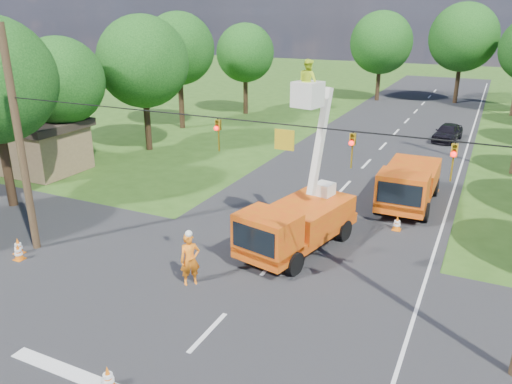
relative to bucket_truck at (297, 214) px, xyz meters
The scene contains 23 objects.
ground 13.60m from the bucket_truck, 91.63° to the left, with size 140.00×140.00×0.00m, color #2D4E17.
road_main 13.60m from the bucket_truck, 91.63° to the left, with size 12.00×100.00×0.06m, color black.
road_cross 4.80m from the bucket_truck, 94.87° to the right, with size 56.00×10.00×0.07m, color black.
edge_line 14.56m from the bucket_truck, 68.87° to the left, with size 0.12×90.00×0.02m, color silver.
bucket_truck is the anchor object (origin of this frame).
second_truck 7.81m from the bucket_truck, 65.37° to the left, with size 2.55×6.25×2.33m.
ground_worker 4.91m from the bucket_truck, 120.20° to the right, with size 0.73×0.48×1.99m, color orange.
distant_car 22.67m from the bucket_truck, 80.73° to the left, with size 1.59×3.96×1.35m, color black.
traffic_cone_0 9.89m from the bucket_truck, 98.72° to the right, with size 0.38×0.38×0.71m.
traffic_cone_2 2.42m from the bucket_truck, 87.55° to the left, with size 0.38×0.38×0.71m.
traffic_cone_3 5.26m from the bucket_truck, 48.57° to the left, with size 0.38×0.38×0.71m.
traffic_cone_4 11.21m from the bucket_truck, 149.89° to the right, with size 0.38×0.38×0.71m.
traffic_cone_5 11.42m from the bucket_truck, 152.62° to the right, with size 0.38×0.38×0.71m.
traffic_cone_6 11.07m from the bucket_truck, 67.02° to the left, with size 0.38×0.38×0.71m.
pole_left 11.23m from the bucket_truck, 155.52° to the right, with size 0.30×0.30×9.00m.
signal_span 6.47m from the bucket_truck, 67.77° to the right, with size 18.00×0.29×1.07m.
shed 18.71m from the bucket_truck, 169.22° to the left, with size 5.50×4.50×3.15m.
tree_left_c 17.88m from the bucket_truck, 165.08° to the left, with size 5.20×5.20×8.06m.
tree_left_d 19.16m from the bucket_truck, 145.69° to the left, with size 6.20×6.20×9.24m.
tree_left_e 25.00m from the bucket_truck, 134.48° to the left, with size 5.80×5.80×9.41m.
tree_left_f 29.95m from the bucket_truck, 120.77° to the left, with size 5.40×5.40×8.40m.
tree_far_a 39.14m from the bucket_truck, 97.96° to the left, with size 6.60×6.60×9.50m.
tree_far_b 40.91m from the bucket_truck, 86.30° to the left, with size 7.00×7.00×10.32m.
Camera 1 is at (6.94, -11.04, 9.35)m, focal length 35.00 mm.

